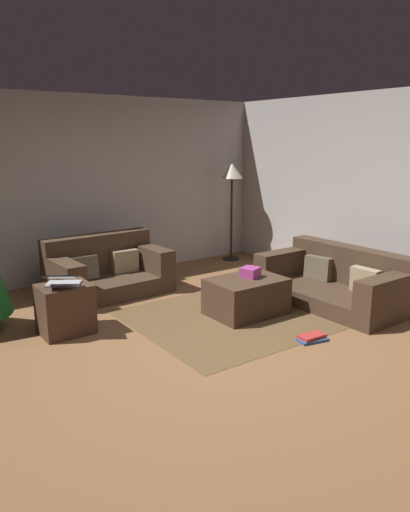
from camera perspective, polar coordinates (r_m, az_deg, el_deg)
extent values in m
plane|color=brown|center=(4.81, -0.87, -10.99)|extent=(6.40, 6.40, 0.00)
cube|color=#BCB7B2|center=(7.23, -15.24, 7.47)|extent=(6.40, 0.12, 2.60)
cube|color=#B5B0AB|center=(6.71, 21.94, 6.56)|extent=(0.12, 6.40, 2.60)
cube|color=#473323|center=(6.58, -10.94, -3.39)|extent=(1.55, 0.96, 0.23)
cube|color=#473323|center=(6.76, -12.34, 0.29)|extent=(1.51, 0.32, 0.52)
cube|color=#473323|center=(6.81, -6.34, -0.24)|extent=(0.29, 0.89, 0.33)
cube|color=#473323|center=(6.26, -16.17, -1.92)|extent=(0.29, 0.89, 0.33)
cube|color=tan|center=(6.75, -9.26, -0.57)|extent=(0.36, 0.13, 0.30)
cube|color=brown|center=(6.49, -13.88, -1.36)|extent=(0.36, 0.16, 0.31)
cube|color=#473323|center=(6.30, 14.39, -4.48)|extent=(1.00, 1.83, 0.20)
cube|color=#473323|center=(6.48, 16.61, -1.01)|extent=(0.27, 1.82, 0.47)
cube|color=#473323|center=(5.78, 20.55, -3.76)|extent=(0.97, 0.26, 0.33)
cube|color=#473323|center=(6.72, 9.37, -0.73)|extent=(0.97, 0.26, 0.33)
cube|color=tan|center=(6.14, 18.10, -2.73)|extent=(0.15, 0.37, 0.31)
cube|color=brown|center=(6.57, 13.00, -1.37)|extent=(0.19, 0.38, 0.30)
cube|color=#473323|center=(5.73, 4.82, -4.69)|extent=(0.86, 0.62, 0.42)
cube|color=#B23F8C|center=(5.73, 5.25, -1.89)|extent=(0.25, 0.25, 0.12)
cube|color=black|center=(5.69, 5.00, -2.49)|extent=(0.09, 0.17, 0.02)
cube|color=#4C3323|center=(5.36, -15.91, -5.92)|extent=(0.52, 0.44, 0.52)
cube|color=silver|center=(5.28, -16.10, -3.12)|extent=(0.40, 0.37, 0.02)
cube|color=black|center=(5.10, -16.57, -2.36)|extent=(0.40, 0.36, 0.09)
cube|color=#2D5193|center=(5.14, 12.34, -9.49)|extent=(0.32, 0.21, 0.03)
cube|color=#B7332D|center=(5.16, 12.27, -9.07)|extent=(0.28, 0.17, 0.03)
cylinder|color=black|center=(8.35, 3.03, -0.31)|extent=(0.28, 0.28, 0.02)
cylinder|color=black|center=(8.22, 3.08, 4.24)|extent=(0.04, 0.04, 1.37)
cone|color=beige|center=(8.13, 3.15, 9.84)|extent=(0.36, 0.36, 0.24)
cube|color=brown|center=(5.80, 4.78, -6.65)|extent=(2.60, 2.00, 0.01)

